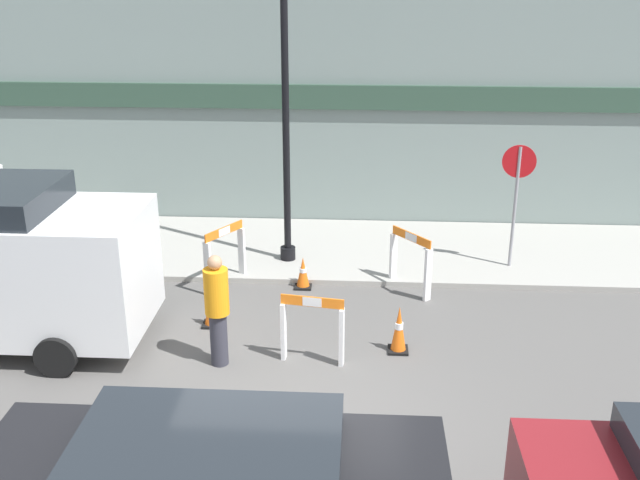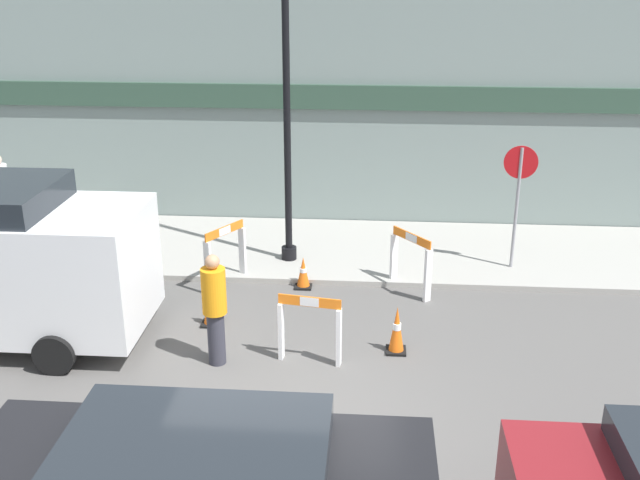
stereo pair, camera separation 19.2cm
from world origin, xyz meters
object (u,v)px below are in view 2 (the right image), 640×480
streetlamp_post (286,47)px  stop_sign (518,187)px  person_worker (215,306)px  person_pedestrian (1,193)px

streetlamp_post → stop_sign: size_ratio=2.71×
person_worker → streetlamp_post: bearing=24.1°
streetlamp_post → person_pedestrian: size_ratio=3.57×
streetlamp_post → person_worker: size_ratio=3.69×
person_worker → person_pedestrian: bearing=82.9°
stop_sign → streetlamp_post: bearing=6.5°
stop_sign → person_pedestrian: size_ratio=1.32×
streetlamp_post → person_worker: bearing=-99.3°
person_pedestrian → stop_sign: bearing=-172.5°
streetlamp_post → person_pedestrian: (-5.92, 0.74, -3.01)m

